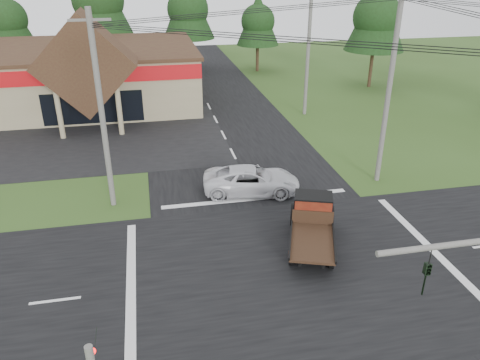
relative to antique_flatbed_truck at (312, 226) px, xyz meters
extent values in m
plane|color=#2F491A|center=(-1.47, -1.74, -1.13)|extent=(120.00, 120.00, 0.00)
cube|color=black|center=(-1.47, -1.74, -1.12)|extent=(12.00, 120.00, 0.02)
cube|color=black|center=(-1.47, -1.74, -1.11)|extent=(120.00, 12.00, 0.02)
cube|color=black|center=(-15.47, 17.26, -1.11)|extent=(28.00, 14.00, 0.02)
cube|color=gray|center=(-17.47, 28.26, 1.37)|extent=(30.00, 15.00, 5.00)
cube|color=#3D2219|center=(-17.47, 28.26, 3.92)|extent=(30.40, 15.40, 0.30)
cube|color=#9F0C10|center=(-17.47, 20.71, 2.97)|extent=(30.00, 0.12, 1.20)
cube|color=#3D2219|center=(-11.47, 19.76, 4.17)|extent=(7.78, 4.00, 7.78)
cylinder|color=gray|center=(-13.67, 18.06, 0.87)|extent=(0.40, 0.40, 4.00)
cylinder|color=gray|center=(-9.27, 18.06, 0.87)|extent=(0.40, 0.40, 4.00)
cube|color=black|center=(-11.47, 20.74, 0.37)|extent=(8.00, 0.08, 2.60)
imported|color=black|center=(-0.47, -9.24, 3.87)|extent=(0.16, 0.20, 1.00)
sphere|color=#FF0C0C|center=(-8.97, -8.89, 2.77)|extent=(0.18, 0.18, 0.18)
cylinder|color=#595651|center=(-9.47, 6.26, 4.12)|extent=(0.30, 0.30, 10.50)
cube|color=#595651|center=(-9.47, 6.26, 8.77)|extent=(2.00, 0.12, 0.12)
cylinder|color=#595651|center=(6.53, 6.26, 4.62)|extent=(0.30, 0.30, 11.50)
cylinder|color=#595651|center=(6.53, 20.26, 4.47)|extent=(0.30, 0.30, 11.20)
cylinder|color=#332316|center=(-21.47, 40.26, 0.62)|extent=(0.36, 0.36, 3.50)
cone|color=black|center=(-21.47, 40.26, 5.67)|extent=(5.60, 5.60, 6.60)
sphere|color=black|center=(-21.47, 40.26, 5.37)|extent=(4.40, 4.40, 4.40)
cylinder|color=#332316|center=(-11.47, 39.26, 1.15)|extent=(0.36, 0.36, 4.55)
cylinder|color=#332316|center=(-1.47, 40.26, 0.80)|extent=(0.36, 0.36, 3.85)
cone|color=black|center=(-1.47, 40.26, 6.35)|extent=(6.16, 6.16, 7.26)
sphere|color=black|center=(-1.47, 40.26, 6.02)|extent=(4.84, 4.84, 4.84)
cylinder|color=#332316|center=(6.53, 38.26, 0.45)|extent=(0.36, 0.36, 3.15)
cone|color=black|center=(6.53, 38.26, 4.99)|extent=(5.04, 5.04, 5.94)
sphere|color=black|center=(6.53, 38.26, 4.72)|extent=(3.96, 3.96, 3.96)
cylinder|color=#332316|center=(16.53, 28.26, 0.80)|extent=(0.36, 0.36, 3.85)
cone|color=black|center=(16.53, 28.26, 6.35)|extent=(6.16, 6.16, 7.26)
sphere|color=black|center=(16.53, 28.26, 6.02)|extent=(4.84, 4.84, 4.84)
imported|color=silver|center=(-1.53, 6.20, -0.35)|extent=(5.97, 3.49, 1.56)
camera|label=1|loc=(-7.16, -17.89, 11.39)|focal=35.00mm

